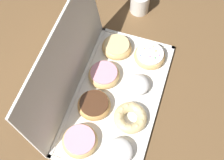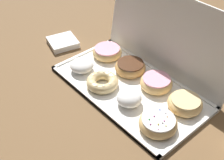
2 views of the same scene
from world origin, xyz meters
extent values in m
plane|color=brown|center=(0.00, 0.00, 0.00)|extent=(3.00, 3.00, 0.00)
cube|color=white|center=(0.00, 0.00, 0.01)|extent=(0.55, 0.30, 0.01)
cube|color=white|center=(0.00, -0.14, 0.01)|extent=(0.55, 0.01, 0.01)
cube|color=white|center=(0.00, 0.14, 0.01)|extent=(0.55, 0.01, 0.01)
cube|color=white|center=(-0.27, 0.00, 0.01)|extent=(0.01, 0.30, 0.01)
cube|color=white|center=(0.27, 0.00, 0.01)|extent=(0.01, 0.30, 0.01)
cube|color=white|center=(0.00, 0.18, 0.15)|extent=(0.55, 0.05, 0.30)
ellipsoid|color=white|center=(-0.19, -0.07, 0.03)|extent=(0.09, 0.09, 0.04)
torus|color=#EACC8C|center=(-0.07, -0.07, 0.03)|extent=(0.11, 0.11, 0.04)
sphere|color=#EACC8C|center=(-0.03, -0.07, 0.04)|extent=(0.02, 0.02, 0.02)
sphere|color=#EACC8C|center=(-0.03, -0.05, 0.04)|extent=(0.02, 0.02, 0.02)
sphere|color=#EACC8C|center=(-0.05, -0.03, 0.04)|extent=(0.02, 0.02, 0.02)
sphere|color=#EACC8C|center=(-0.07, -0.03, 0.04)|extent=(0.02, 0.02, 0.02)
sphere|color=#EACC8C|center=(-0.09, -0.04, 0.04)|extent=(0.02, 0.02, 0.02)
sphere|color=#EACC8C|center=(-0.10, -0.06, 0.04)|extent=(0.02, 0.02, 0.02)
sphere|color=#EACC8C|center=(-0.10, -0.08, 0.04)|extent=(0.02, 0.02, 0.02)
sphere|color=#EACC8C|center=(-0.09, -0.10, 0.04)|extent=(0.02, 0.02, 0.02)
sphere|color=#EACC8C|center=(-0.07, -0.11, 0.04)|extent=(0.02, 0.02, 0.02)
sphere|color=#EACC8C|center=(-0.05, -0.10, 0.04)|extent=(0.02, 0.02, 0.02)
sphere|color=#EACC8C|center=(-0.03, -0.09, 0.04)|extent=(0.02, 0.02, 0.02)
ellipsoid|color=white|center=(0.06, -0.06, 0.03)|extent=(0.08, 0.08, 0.05)
torus|color=#E5B770|center=(0.19, -0.07, 0.03)|extent=(0.12, 0.12, 0.04)
cylinder|color=white|center=(0.19, -0.07, 0.05)|extent=(0.10, 0.10, 0.01)
sphere|color=green|center=(0.18, -0.09, 0.05)|extent=(0.01, 0.01, 0.01)
sphere|color=yellow|center=(0.23, -0.07, 0.05)|extent=(0.00, 0.00, 0.00)
sphere|color=pink|center=(0.21, -0.06, 0.05)|extent=(0.01, 0.01, 0.01)
sphere|color=orange|center=(0.21, -0.04, 0.05)|extent=(0.00, 0.00, 0.00)
sphere|color=blue|center=(0.17, -0.04, 0.05)|extent=(0.00, 0.00, 0.00)
sphere|color=white|center=(0.21, -0.07, 0.05)|extent=(0.01, 0.01, 0.01)
sphere|color=white|center=(0.19, -0.03, 0.05)|extent=(0.00, 0.00, 0.00)
sphere|color=pink|center=(0.18, -0.07, 0.05)|extent=(0.01, 0.01, 0.01)
sphere|color=pink|center=(0.22, -0.10, 0.05)|extent=(0.00, 0.00, 0.00)
sphere|color=yellow|center=(0.21, -0.08, 0.05)|extent=(0.01, 0.01, 0.01)
sphere|color=pink|center=(0.19, -0.10, 0.05)|extent=(0.01, 0.01, 0.01)
torus|color=#E5B770|center=(-0.20, 0.06, 0.03)|extent=(0.12, 0.12, 0.04)
cylinder|color=pink|center=(-0.20, 0.06, 0.04)|extent=(0.10, 0.10, 0.01)
torus|color=tan|center=(-0.06, 0.06, 0.03)|extent=(0.12, 0.12, 0.04)
cylinder|color=#472816|center=(-0.06, 0.06, 0.05)|extent=(0.10, 0.10, 0.01)
torus|color=#E5B770|center=(0.06, 0.07, 0.03)|extent=(0.11, 0.11, 0.04)
cylinder|color=pink|center=(0.06, 0.07, 0.05)|extent=(0.10, 0.10, 0.01)
torus|color=#E5B770|center=(0.19, 0.06, 0.03)|extent=(0.11, 0.11, 0.04)
cylinder|color=#EACC8C|center=(0.19, 0.06, 0.05)|extent=(0.10, 0.10, 0.01)
cube|color=white|center=(-0.40, -0.02, 0.01)|extent=(0.14, 0.14, 0.02)
camera|label=1|loc=(-0.47, -0.13, 1.02)|focal=50.36mm
camera|label=2|loc=(0.56, -0.57, 0.70)|focal=47.47mm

